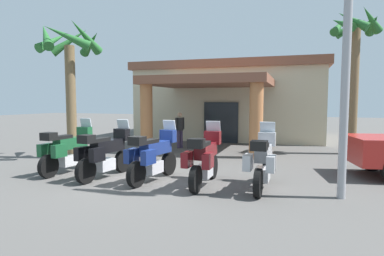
# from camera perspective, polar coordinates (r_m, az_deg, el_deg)

# --- Properties ---
(ground_plane) EXTENTS (80.00, 80.00, 0.00)m
(ground_plane) POSITION_cam_1_polar(r_m,az_deg,el_deg) (9.20, -9.00, -8.88)
(ground_plane) COLOR #514F4C
(motel_building) EXTENTS (10.91, 11.80, 4.33)m
(motel_building) POSITION_cam_1_polar(r_m,az_deg,el_deg) (20.10, 7.18, 4.84)
(motel_building) COLOR beige
(motel_building) RESTS_ON ground_plane
(motorcycle_green) EXTENTS (0.71, 2.21, 1.61)m
(motorcycle_green) POSITION_cam_1_polar(r_m,az_deg,el_deg) (10.49, -21.04, -3.57)
(motorcycle_green) COLOR black
(motorcycle_green) RESTS_ON ground_plane
(motorcycle_black) EXTENTS (0.74, 2.21, 1.61)m
(motorcycle_black) POSITION_cam_1_polar(r_m,az_deg,el_deg) (9.47, -15.08, -4.28)
(motorcycle_black) COLOR black
(motorcycle_black) RESTS_ON ground_plane
(motorcycle_blue) EXTENTS (0.78, 2.21, 1.61)m
(motorcycle_blue) POSITION_cam_1_polar(r_m,az_deg,el_deg) (8.84, -6.85, -4.79)
(motorcycle_blue) COLOR black
(motorcycle_blue) RESTS_ON ground_plane
(motorcycle_maroon) EXTENTS (0.71, 2.21, 1.61)m
(motorcycle_maroon) POSITION_cam_1_polar(r_m,az_deg,el_deg) (8.32, 2.21, -5.36)
(motorcycle_maroon) COLOR black
(motorcycle_maroon) RESTS_ON ground_plane
(motorcycle_silver) EXTENTS (0.70, 2.21, 1.61)m
(motorcycle_silver) POSITION_cam_1_polar(r_m,az_deg,el_deg) (8.15, 12.32, -5.68)
(motorcycle_silver) COLOR black
(motorcycle_silver) RESTS_ON ground_plane
(pedestrian) EXTENTS (0.32, 0.48, 1.64)m
(pedestrian) POSITION_cam_1_polar(r_m,az_deg,el_deg) (14.95, -2.16, 0.09)
(pedestrian) COLOR #3F334C
(pedestrian) RESTS_ON ground_plane
(palm_tree_roadside) EXTENTS (2.40, 2.51, 5.11)m
(palm_tree_roadside) POSITION_cam_1_polar(r_m,az_deg,el_deg) (13.08, -20.70, 11.25)
(palm_tree_roadside) COLOR brown
(palm_tree_roadside) RESTS_ON ground_plane
(palm_tree_near_portico) EXTENTS (2.04, 2.01, 5.79)m
(palm_tree_near_portico) POSITION_cam_1_polar(r_m,az_deg,el_deg) (14.80, 26.64, 11.78)
(palm_tree_near_portico) COLOR brown
(palm_tree_near_portico) RESTS_ON ground_plane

